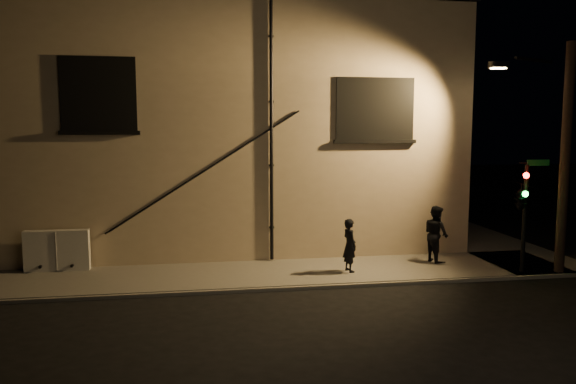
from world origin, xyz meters
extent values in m
plane|color=black|center=(0.00, 0.00, 0.00)|extent=(90.00, 90.00, 0.00)
cube|color=#5D5A54|center=(-3.00, 1.50, 0.06)|extent=(20.00, 3.00, 0.12)
cube|color=#5D5A54|center=(6.50, 8.00, 0.06)|extent=(3.00, 16.00, 0.12)
cube|color=tan|center=(-3.00, 9.00, 4.25)|extent=(16.00, 12.00, 8.50)
cube|color=black|center=(-3.00, 9.00, 8.65)|extent=(16.20, 12.20, 0.30)
cube|color=black|center=(-7.00, 2.98, 5.40)|extent=(2.20, 0.10, 2.20)
cube|color=black|center=(-7.00, 3.00, 5.40)|extent=(1.98, 0.05, 1.98)
cube|color=black|center=(1.60, 2.98, 5.00)|extent=(2.60, 0.10, 2.00)
cube|color=black|center=(1.60, 3.00, 5.00)|extent=(2.38, 0.05, 1.78)
cylinder|color=black|center=(-1.80, 2.92, 4.31)|extent=(0.11, 0.11, 8.30)
cylinder|color=black|center=(-4.00, 2.95, 3.00)|extent=(5.96, 0.04, 3.75)
cylinder|color=black|center=(-3.88, 2.95, 3.06)|extent=(5.96, 0.04, 3.75)
cube|color=beige|center=(-8.33, 2.70, 0.73)|extent=(1.87, 0.31, 1.23)
imported|color=black|center=(0.30, 1.18, 0.92)|extent=(0.50, 0.65, 1.59)
imported|color=black|center=(3.35, 1.91, 1.03)|extent=(0.84, 0.99, 1.81)
cylinder|color=black|center=(5.37, 0.30, 1.72)|extent=(0.12, 0.12, 3.21)
imported|color=black|center=(5.15, 0.18, 2.40)|extent=(0.86, 1.97, 0.78)
sphere|color=#FF140C|center=(5.17, 0.00, 3.03)|extent=(0.17, 0.17, 0.17)
sphere|color=#14FF3F|center=(5.17, 0.00, 2.50)|extent=(0.17, 0.17, 0.17)
cube|color=#0C4C1E|center=(5.72, 0.30, 3.37)|extent=(0.70, 0.03, 0.18)
cylinder|color=black|center=(6.48, 0.16, 3.42)|extent=(0.29, 0.29, 6.85)
cylinder|color=black|center=(5.68, 0.71, 6.37)|extent=(1.74, 0.95, 0.10)
cube|color=black|center=(4.88, 1.26, 6.28)|extent=(0.55, 0.28, 0.18)
cube|color=#FFC672|center=(4.88, 1.26, 6.18)|extent=(0.42, 0.20, 0.04)
camera|label=1|loc=(-4.15, -14.68, 4.45)|focal=35.00mm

